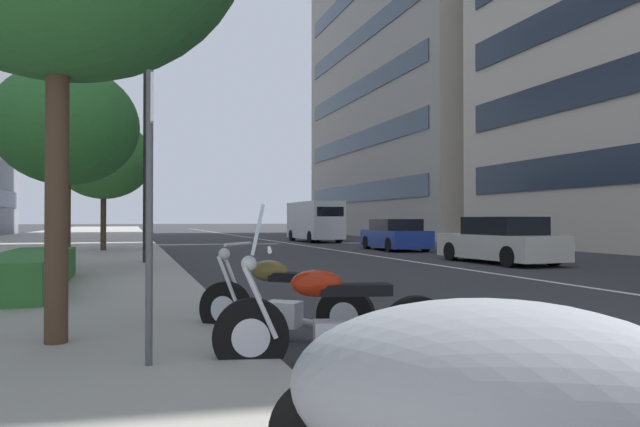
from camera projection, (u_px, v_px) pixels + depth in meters
sidewalk_right_plaza at (46, 245)px, 29.53m from camera, size 160.00×10.84×0.15m
lane_centre_stripe at (268, 240)px, 38.34m from camera, size 110.00×0.16×0.01m
motorcycle_mid_row at (490, 400)px, 2.58m from camera, size 1.75×2.06×1.00m
motorcycle_under_tarp at (331, 322)px, 5.07m from camera, size 0.73×2.13×1.49m
motorcycle_second_in_row at (282, 304)px, 6.40m from camera, size 1.40×1.72×1.10m
car_mid_block_traffic at (500, 242)px, 17.89m from camera, size 4.47×1.95×1.45m
car_lead_in_lane at (395, 235)px, 25.60m from camera, size 4.30×2.04×1.40m
delivery_van_ahead at (315, 220)px, 35.44m from camera, size 5.54×2.15×2.47m
parking_sign_by_curb at (150, 187)px, 4.76m from camera, size 0.32×0.06×2.46m
street_lamp_with_banners at (159, 97)px, 16.39m from camera, size 1.26×2.34×7.75m
clipped_hedge_bed at (29, 271)px, 10.08m from camera, size 5.06×1.10×0.62m
street_tree_by_lamp_post at (66, 126)px, 13.72m from camera, size 3.39×3.39×4.93m
street_tree_mid_sidewalk at (104, 159)px, 22.89m from camera, size 3.81×3.81×5.29m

